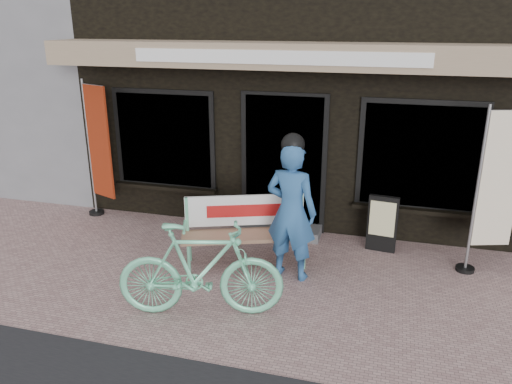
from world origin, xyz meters
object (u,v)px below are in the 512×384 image
(nobori_cream, at_px, (495,189))
(bench, at_px, (245,225))
(menu_stand, at_px, (382,223))
(bicycle, at_px, (201,270))
(person, at_px, (291,209))
(nobori_red, at_px, (98,149))

(nobori_cream, bearing_deg, bench, 173.34)
(menu_stand, bearing_deg, bench, -147.93)
(bicycle, bearing_deg, person, -48.71)
(person, relative_size, nobori_red, 0.83)
(person, bearing_deg, nobori_cream, 27.95)
(nobori_red, bearing_deg, bicycle, -19.55)
(bench, distance_m, nobori_cream, 3.28)
(bench, xyz_separation_m, bicycle, (-0.11, -1.39, 0.01))
(person, height_order, menu_stand, person)
(nobori_red, bearing_deg, nobori_cream, 18.04)
(nobori_cream, bearing_deg, person, -178.82)
(bench, bearing_deg, person, -39.71)
(person, relative_size, nobori_cream, 0.86)
(bicycle, xyz_separation_m, menu_stand, (1.92, 2.25, -0.13))
(nobori_red, relative_size, nobori_cream, 1.03)
(nobori_red, height_order, nobori_cream, nobori_red)
(bench, xyz_separation_m, menu_stand, (1.81, 0.86, -0.12))
(person, distance_m, nobori_cream, 2.63)
(bicycle, bearing_deg, bench, -18.86)
(nobori_cream, xyz_separation_m, menu_stand, (-1.35, 0.26, -0.73))
(bicycle, xyz_separation_m, nobori_red, (-2.70, 2.35, 0.64))
(bicycle, bearing_deg, menu_stand, -54.83)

